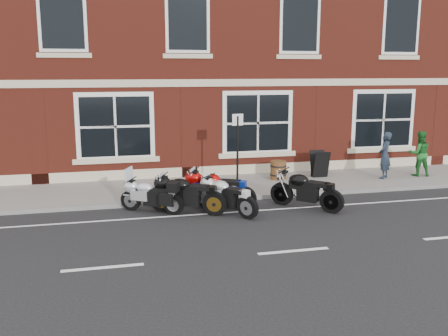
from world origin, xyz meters
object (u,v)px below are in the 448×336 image
Objects in this scene: pedestrian_right at (419,154)px; parking_sign at (238,148)px; pedestrian_left at (385,155)px; moto_sport_red at (217,188)px; barrel_planter at (278,170)px; moto_touring_silver at (150,194)px; moto_naked_black at (305,189)px; a_board_sign at (320,164)px; moto_sport_black at (187,193)px; moto_sport_silver at (226,195)px.

pedestrian_right is 0.66× the size of parking_sign.
parking_sign is (-5.54, -0.94, 0.59)m from pedestrian_left.
moto_sport_red is 3.08× the size of barrel_planter.
moto_touring_silver is 4.31m from moto_naked_black.
moto_sport_black is at bearing -150.75° from a_board_sign.
pedestrian_left is (6.28, 2.58, 0.41)m from moto_sport_silver.
pedestrian_right is 3.60m from a_board_sign.
moto_sport_silver is 6.80m from pedestrian_left.
moto_touring_silver is 1.02× the size of pedestrian_right.
moto_naked_black is at bearing -9.65° from pedestrian_left.
a_board_sign is (6.18, 2.69, 0.09)m from moto_touring_silver.
moto_sport_red is at bearing 121.29° from moto_naked_black.
pedestrian_left is (7.32, 2.29, 0.37)m from moto_sport_black.
moto_touring_silver reaches higher than barrel_planter.
moto_sport_black is at bearing 127.92° from moto_sport_silver.
moto_sport_silver is at bearing 136.89° from moto_naked_black.
a_board_sign is (1.92, 3.33, 0.02)m from moto_naked_black.
pedestrian_right reaches higher than moto_sport_red.
barrel_planter is at bearing -22.49° from moto_sport_black.
pedestrian_right is at bearing -16.19° from moto_naked_black.
pedestrian_right is at bearing -6.89° from barrel_planter.
moto_naked_black is 4.79m from pedestrian_left.
moto_sport_black is 9.09m from pedestrian_right.
moto_sport_black is 4.76m from barrel_planter.
moto_sport_black is 7.68m from pedestrian_left.
moto_sport_red is at bearing -136.32° from barrel_planter.
moto_sport_red is 2.48m from moto_naked_black.
pedestrian_left reaches higher than barrel_planter.
pedestrian_left is at bearing -19.97° from a_board_sign.
barrel_planter is at bearing 179.39° from a_board_sign.
parking_sign is at bearing -10.35° from moto_sport_red.
moto_naked_black is 1.05× the size of pedestrian_left.
moto_sport_red is 0.68m from moto_sport_silver.
pedestrian_right is at bearing -44.51° from moto_sport_red.
moto_touring_silver is 8.51m from pedestrian_left.
pedestrian_right is at bearing -46.40° from moto_sport_black.
pedestrian_right is 7.08m from parking_sign.
moto_naked_black is at bearing -55.30° from parking_sign.
pedestrian_left is at bearing -14.12° from moto_sport_silver.
moto_naked_black is 1.06× the size of pedestrian_right.
barrel_planter is (-5.07, 0.61, -0.48)m from pedestrian_right.
barrel_planter is at bearing 5.59° from pedestrian_right.
moto_sport_red is at bearing 26.97° from pedestrian_right.
moto_sport_silver is at bearing -122.38° from parking_sign.
a_board_sign is 0.38× the size of parking_sign.
moto_sport_red is 1.00m from moto_sport_black.
moto_touring_silver is at bearing 24.51° from pedestrian_right.
moto_touring_silver is 3.09m from parking_sign.
moto_sport_black is 0.81× the size of parking_sign.
a_board_sign is (4.19, 3.31, 0.06)m from moto_sport_silver.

